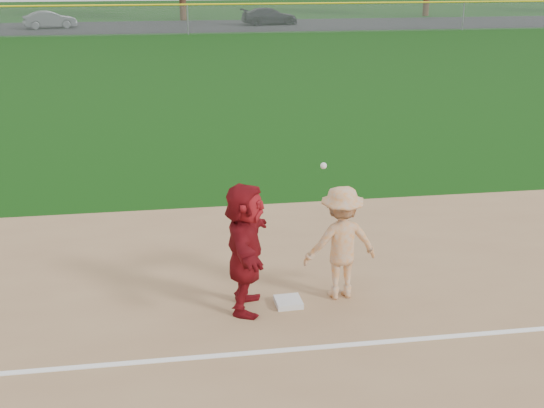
{
  "coord_description": "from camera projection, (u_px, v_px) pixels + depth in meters",
  "views": [
    {
      "loc": [
        -1.55,
        -8.68,
        5.04
      ],
      "look_at": [
        0.0,
        1.5,
        1.3
      ],
      "focal_mm": 45.0,
      "sensor_mm": 36.0,
      "label": 1
    }
  ],
  "objects": [
    {
      "name": "car_mid",
      "position": [
        50.0,
        20.0,
        50.96
      ],
      "size": [
        4.04,
        2.37,
        1.26
      ],
      "primitive_type": "imported",
      "rotation": [
        0.0,
        0.0,
        1.86
      ],
      "color": "#505357",
      "rests_on": "parking_asphalt"
    },
    {
      "name": "first_base_play",
      "position": [
        341.0,
        243.0,
        10.43
      ],
      "size": [
        1.23,
        0.8,
        2.24
      ],
      "color": "#ADACAF",
      "rests_on": "infield_dirt"
    },
    {
      "name": "car_right",
      "position": [
        270.0,
        16.0,
        53.71
      ],
      "size": [
        4.66,
        2.39,
        1.29
      ],
      "primitive_type": "imported",
      "rotation": [
        0.0,
        0.0,
        1.7
      ],
      "color": "black",
      "rests_on": "parking_asphalt"
    },
    {
      "name": "base_runner",
      "position": [
        245.0,
        248.0,
        10.01
      ],
      "size": [
        0.89,
        1.92,
        2.0
      ],
      "primitive_type": "imported",
      "rotation": [
        0.0,
        0.0,
        1.4
      ],
      "color": "maroon",
      "rests_on": "infield_dirt"
    },
    {
      "name": "foul_line",
      "position": [
        297.0,
        349.0,
        9.25
      ],
      "size": [
        60.0,
        0.1,
        0.01
      ],
      "primitive_type": "cube",
      "color": "white",
      "rests_on": "infield_dirt"
    },
    {
      "name": "first_base",
      "position": [
        288.0,
        302.0,
        10.43
      ],
      "size": [
        0.41,
        0.41,
        0.09
      ],
      "primitive_type": "cube",
      "rotation": [
        0.0,
        0.0,
        0.04
      ],
      "color": "silver",
      "rests_on": "infield_dirt"
    },
    {
      "name": "ground",
      "position": [
        287.0,
        321.0,
        10.01
      ],
      "size": [
        160.0,
        160.0,
        0.0
      ],
      "primitive_type": "plane",
      "color": "#0F3A0B",
      "rests_on": "ground"
    },
    {
      "name": "parking_asphalt",
      "position": [
        186.0,
        26.0,
        52.75
      ],
      "size": [
        120.0,
        10.0,
        0.01
      ],
      "primitive_type": "cube",
      "color": "black",
      "rests_on": "ground"
    },
    {
      "name": "outfield_fence",
      "position": [
        187.0,
        5.0,
        46.51
      ],
      "size": [
        110.0,
        0.12,
        110.0
      ],
      "color": "#999EA0",
      "rests_on": "ground"
    }
  ]
}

